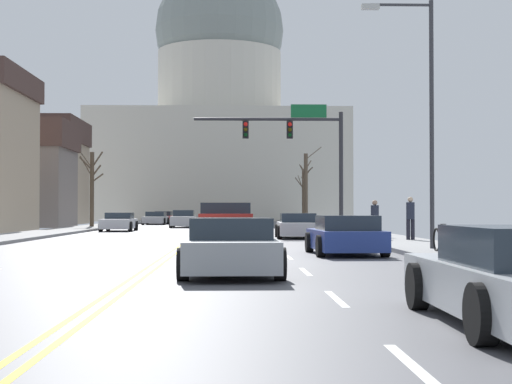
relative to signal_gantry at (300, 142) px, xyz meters
name	(u,v)px	position (x,y,z in m)	size (l,w,h in m)	color
ground	(175,251)	(-5.39, -15.56, -4.96)	(20.00, 180.00, 0.20)	#4F4F54
signal_gantry	(300,142)	(0.00, 0.00, 0.00)	(7.91, 0.41, 6.81)	#28282D
street_lamp_right	(422,101)	(2.51, -16.68, -0.16)	(2.30, 0.24, 7.89)	#333338
capitol_building	(219,118)	(-5.39, 59.95, 8.28)	(31.44, 22.47, 35.41)	beige
sedan_near_00	(297,226)	(-0.42, -3.80, -4.41)	(2.13, 4.70, 1.19)	silver
pickup_truck_near_01	(225,226)	(-3.80, -11.06, -4.24)	(2.42, 5.40, 1.63)	maroon
sedan_near_02	(346,236)	(-0.08, -17.63, -4.41)	(2.18, 4.27, 1.19)	navy
sedan_near_03	(231,248)	(-3.52, -24.83, -4.41)	(2.13, 4.57, 1.20)	#9EA3A8
sedan_oncoming_00	(119,222)	(-10.79, 8.68, -4.42)	(2.07, 4.27, 1.17)	silver
sedan_oncoming_01	(183,219)	(-7.35, 18.76, -4.37)	(1.96, 4.61, 1.32)	silver
sedan_oncoming_02	(156,218)	(-10.62, 30.17, -4.41)	(2.20, 4.73, 1.18)	silver
sedan_oncoming_03	(164,217)	(-10.79, 39.99, -4.42)	(2.16, 4.74, 1.19)	#B71414
flank_building_00	(28,171)	(-22.65, 31.93, -0.03)	(9.96, 10.19, 9.75)	tan
bare_tree_00	(306,187)	(2.79, 26.77, -1.67)	(2.07, 1.32, 6.75)	brown
bare_tree_02	(303,193)	(3.31, 35.06, -2.00)	(1.71, 2.49, 5.34)	#4C3D2D
bare_tree_03	(92,186)	(-13.83, 15.97, -1.90)	(1.61, 1.39, 5.49)	#4C3D2D
pedestrian_00	(410,216)	(3.73, -9.55, -3.87)	(0.35, 0.34, 1.75)	black
pedestrian_01	(375,217)	(2.47, -8.44, -3.93)	(0.35, 0.34, 1.63)	black
bicycle_parked	(441,240)	(2.53, -18.81, -4.49)	(0.12, 1.77, 0.85)	black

